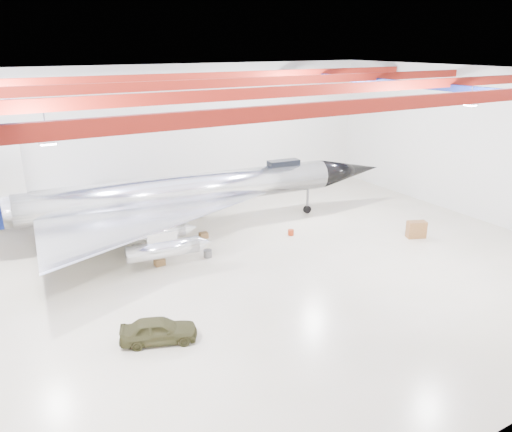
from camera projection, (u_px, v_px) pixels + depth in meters
floor at (241, 275)px, 28.36m from camera, size 40.00×40.00×0.00m
wall_back at (148, 138)px, 38.80m from camera, size 40.00×0.00×40.00m
wall_right at (483, 145)px, 36.03m from camera, size 0.00×30.00×30.00m
ceiling at (238, 75)px, 24.74m from camera, size 40.00×40.00×0.00m
ceiling_structure at (238, 89)px, 24.96m from camera, size 39.50×29.50×1.08m
jet_aircraft at (185, 195)px, 34.01m from camera, size 30.11×18.70×8.21m
jeep at (159, 330)px, 21.92m from camera, size 3.63×2.44×1.15m
desk at (416, 229)px, 33.71m from camera, size 1.40×1.07×1.15m
crate_ply at (157, 251)px, 31.10m from camera, size 0.73×0.67×0.41m
toolbox_red at (142, 233)px, 34.20m from camera, size 0.49×0.39×0.33m
engine_drum at (208, 253)px, 30.74m from camera, size 0.57×0.57×0.47m
parts_bin at (204, 235)px, 33.73m from camera, size 0.58×0.48×0.39m
crate_small at (131, 252)px, 31.16m from camera, size 0.46×0.42×0.26m
tool_chest at (291, 232)px, 34.27m from camera, size 0.56×0.56×0.38m
oil_barrel at (160, 262)px, 29.61m from camera, size 0.62×0.52×0.41m
spares_box at (201, 213)px, 38.29m from camera, size 0.50×0.50×0.34m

